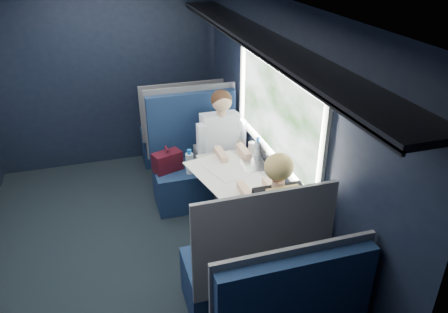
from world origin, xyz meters
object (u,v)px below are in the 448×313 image
object	(u,v)px
seat_bay_near	(196,165)
seat_bay_far	(250,266)
man	(223,144)
cup	(252,147)
woman	(273,216)
bottle_small	(258,150)
table	(237,181)
seat_row_front	(181,133)
laptop	(258,160)

from	to	relation	value
seat_bay_near	seat_bay_far	bearing A→B (deg)	-89.62
seat_bay_far	man	bearing A→B (deg)	80.97
seat_bay_near	cup	world-z (taller)	seat_bay_near
woman	bottle_small	size ratio (longest dim) A/B	5.51
bottle_small	table	bearing A→B (deg)	-140.99
table	bottle_small	world-z (taller)	bottle_small
seat_bay_near	seat_bay_far	xyz separation A→B (m)	(0.01, -1.75, -0.01)
bottle_small	cup	xyz separation A→B (m)	(0.01, 0.19, -0.06)
table	seat_row_front	bearing A→B (deg)	95.80
table	laptop	bearing A→B (deg)	25.80
table	seat_bay_far	world-z (taller)	seat_bay_far
bottle_small	seat_bay_near	bearing A→B (deg)	127.20
man	bottle_small	world-z (taller)	man
woman	cup	world-z (taller)	woman
man	laptop	size ratio (longest dim) A/B	4.26
seat_bay_near	bottle_small	bearing A→B (deg)	-52.80
woman	bottle_small	distance (m)	0.97
table	woman	bearing A→B (deg)	-84.55
table	cup	distance (m)	0.53
seat_row_front	laptop	xyz separation A→B (m)	(0.43, -1.68, 0.39)
seat_row_front	laptop	bearing A→B (deg)	-75.72
seat_bay_near	woman	world-z (taller)	woman
laptop	bottle_small	bearing A→B (deg)	68.96
seat_bay_near	laptop	xyz separation A→B (m)	(0.44, -0.75, 0.38)
woman	laptop	bearing A→B (deg)	77.89
laptop	man	bearing A→B (deg)	106.98
woman	cup	xyz separation A→B (m)	(0.23, 1.13, 0.06)
seat_bay_far	laptop	xyz separation A→B (m)	(0.43, 0.99, 0.39)
table	laptop	xyz separation A→B (m)	(0.24, 0.12, 0.14)
seat_bay_near	bottle_small	xyz separation A→B (m)	(0.48, -0.64, 0.43)
table	man	size ratio (longest dim) A/B	0.76
bottle_small	seat_bay_far	bearing A→B (deg)	-113.04
table	cup	bearing A→B (deg)	54.82
man	seat_bay_near	bearing A→B (deg)	146.61
seat_row_front	cup	xyz separation A→B (m)	(0.48, -1.37, 0.38)
seat_row_front	man	distance (m)	1.17
bottle_small	cup	world-z (taller)	bottle_small
seat_row_front	bottle_small	size ratio (longest dim) A/B	4.83
seat_bay_near	woman	size ratio (longest dim) A/B	0.95
man	woman	distance (m)	1.41
seat_bay_near	man	xyz separation A→B (m)	(0.26, -0.17, 0.30)
table	seat_row_front	world-z (taller)	seat_row_front
woman	bottle_small	xyz separation A→B (m)	(0.22, 0.94, 0.12)
man	bottle_small	size ratio (longest dim) A/B	5.51
woman	laptop	world-z (taller)	woman
seat_bay_near	seat_bay_far	size ratio (longest dim) A/B	1.00
seat_row_front	woman	xyz separation A→B (m)	(0.25, -2.50, 0.32)
man	cup	world-z (taller)	man
seat_bay_far	laptop	distance (m)	1.15
cup	woman	bearing A→B (deg)	-101.51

